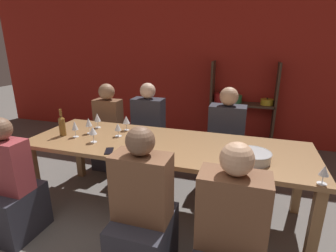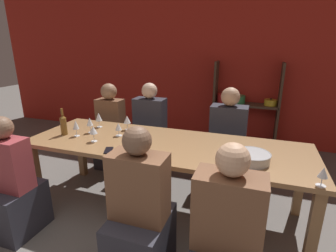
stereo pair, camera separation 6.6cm
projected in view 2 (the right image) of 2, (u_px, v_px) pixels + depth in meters
name	position (u px, v px, depth m)	size (l,w,h in m)	color
wall_back_red	(205.00, 65.00, 4.63)	(8.80, 0.06, 2.70)	red
shelf_unit	(242.00, 114.00, 4.46)	(1.07, 0.30, 1.44)	#4C3828
dining_table	(165.00, 150.00, 2.64)	(2.82, 0.94, 0.77)	olive
mixing_bowl	(252.00, 157.00, 2.19)	(0.31, 0.31, 0.08)	#B7BABC
wine_bottle_green	(63.00, 124.00, 2.83)	(0.07, 0.07, 0.29)	brown
wine_glass_empty_a	(76.00, 125.00, 2.78)	(0.07, 0.07, 0.18)	white
wine_glass_white_a	(90.00, 122.00, 2.88)	(0.07, 0.07, 0.18)	white
wine_glass_red_a	(99.00, 117.00, 3.08)	(0.08, 0.08, 0.18)	white
wine_glass_red_b	(127.00, 120.00, 2.98)	(0.08, 0.08, 0.17)	white
wine_glass_empty_b	(93.00, 130.00, 2.63)	(0.08, 0.08, 0.16)	white
wine_glass_empty_c	(323.00, 173.00, 1.80)	(0.07, 0.07, 0.14)	white
wine_glass_red_c	(118.00, 127.00, 2.80)	(0.07, 0.07, 0.15)	white
cell_phone	(109.00, 150.00, 2.43)	(0.12, 0.17, 0.01)	black
person_near_a	(140.00, 222.00, 1.97)	(0.42, 0.52, 1.20)	#2D2D38
person_far_a	(112.00, 136.00, 3.77)	(0.37, 0.47, 1.21)	#2D2D38
person_near_b	(14.00, 192.00, 2.41)	(0.37, 0.47, 1.14)	#2D2D38
person_far_b	(227.00, 150.00, 3.29)	(0.44, 0.54, 1.23)	#2D2D38
person_near_c	(226.00, 245.00, 1.79)	(0.45, 0.57, 1.16)	#2D2D38
person_far_c	(150.00, 140.00, 3.61)	(0.42, 0.52, 1.24)	#2D2D38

